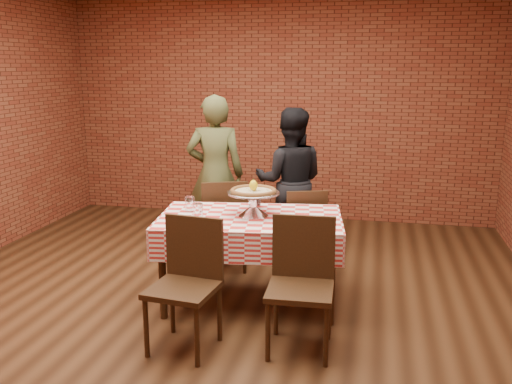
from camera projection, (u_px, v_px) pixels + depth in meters
ground at (212, 310)px, 4.57m from camera, size 6.00×6.00×0.00m
back_wall at (278, 107)px, 7.10m from camera, size 5.50×0.00×5.50m
table at (250, 260)px, 4.64m from camera, size 1.58×1.07×0.75m
tablecloth at (250, 231)px, 4.58m from camera, size 1.62×1.11×0.25m
pizza_stand at (253, 204)px, 4.56m from camera, size 0.47×0.47×0.20m
pizza at (253, 192)px, 4.54m from camera, size 0.41×0.41×0.03m
lemon at (253, 186)px, 4.52m from camera, size 0.07×0.07×0.09m
water_glass_left at (198, 211)px, 4.46m from camera, size 0.09×0.09×0.13m
water_glass_right at (190, 204)px, 4.69m from camera, size 0.09×0.09×0.13m
side_plate at (312, 219)px, 4.46m from camera, size 0.20×0.20×0.01m
sweetener_packet_a at (326, 223)px, 4.35m from camera, size 0.06×0.05×0.00m
sweetener_packet_b at (322, 221)px, 4.40m from camera, size 0.05×0.04×0.00m
condiment_caddy at (255, 199)px, 4.82m from camera, size 0.11×0.09×0.14m
chair_near_left at (183, 288)px, 3.84m from camera, size 0.49×0.49×0.93m
chair_near_right at (300, 288)px, 3.83m from camera, size 0.47×0.47×0.93m
chair_far_left at (223, 224)px, 5.41m from camera, size 0.57×0.57×0.91m
chair_far_right at (303, 231)px, 5.28m from camera, size 0.48×0.48×0.86m
diner_olive at (215, 174)px, 5.87m from camera, size 0.68×0.51×1.68m
diner_black at (290, 181)px, 5.84m from camera, size 0.81×0.66×1.55m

